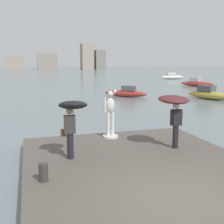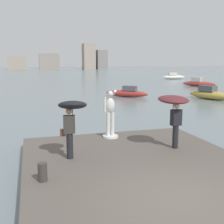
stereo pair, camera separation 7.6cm
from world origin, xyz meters
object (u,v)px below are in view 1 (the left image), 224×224
at_px(onlooker_left, 72,113).
at_px(boat_far, 197,83).
at_px(onlooker_right, 174,105).
at_px(boat_near, 172,77).
at_px(statue_white_figure, 110,116).
at_px(boat_leftward, 209,94).
at_px(mooring_bollard, 43,172).
at_px(boat_mid, 126,93).

xyz_separation_m(onlooker_left, boat_far, (23.51, 28.56, -1.47)).
xyz_separation_m(onlooker_right, boat_near, (25.01, 46.04, -1.49)).
bearing_deg(boat_near, boat_far, -106.85).
distance_m(statue_white_figure, boat_leftward, 18.73).
relative_size(boat_far, boat_leftward, 0.96).
xyz_separation_m(boat_near, boat_far, (-5.32, -17.55, -0.07)).
distance_m(boat_far, boat_leftward, 15.76).
bearing_deg(boat_far, onlooker_right, -124.66).
xyz_separation_m(mooring_bollard, boat_far, (24.58, 30.22, -0.18)).
height_order(statue_white_figure, onlooker_right, statue_white_figure).
relative_size(statue_white_figure, mooring_bollard, 4.04).
bearing_deg(onlooker_left, boat_leftward, 43.02).
xyz_separation_m(onlooker_right, boat_mid, (4.77, 18.81, -1.60)).
height_order(statue_white_figure, boat_leftward, statue_white_figure).
xyz_separation_m(mooring_bollard, boat_mid, (9.65, 20.55, -0.22)).
xyz_separation_m(mooring_bollard, boat_leftward, (16.91, 16.45, -0.15)).
relative_size(boat_near, boat_mid, 1.24).
bearing_deg(boat_near, statue_white_figure, -121.46).
height_order(onlooker_left, onlooker_right, onlooker_left).
bearing_deg(boat_far, statue_white_figure, -129.28).
height_order(statue_white_figure, boat_mid, statue_white_figure).
height_order(boat_far, boat_leftward, boat_far).
bearing_deg(statue_white_figure, mooring_bollard, -127.99).
xyz_separation_m(statue_white_figure, boat_mid, (6.60, 16.65, -0.91)).
bearing_deg(onlooker_right, mooring_bollard, -160.42).
height_order(boat_near, boat_leftward, boat_near).
xyz_separation_m(onlooker_left, boat_leftward, (15.84, 14.79, -1.45)).
height_order(onlooker_right, boat_mid, onlooker_right).
distance_m(onlooker_right, mooring_bollard, 5.36).
bearing_deg(boat_leftward, onlooker_right, -129.26).
bearing_deg(boat_mid, statue_white_figure, -111.63).
height_order(statue_white_figure, onlooker_left, statue_white_figure).
xyz_separation_m(statue_white_figure, boat_near, (26.85, 43.88, -0.80)).
height_order(onlooker_left, boat_near, onlooker_left).
bearing_deg(onlooker_right, boat_mid, 75.78).
height_order(mooring_bollard, boat_mid, boat_mid).
relative_size(boat_mid, boat_far, 0.85).
bearing_deg(boat_mid, boat_far, 32.94).
bearing_deg(boat_mid, onlooker_left, -114.44).
bearing_deg(onlooker_left, mooring_bollard, -122.62).
xyz_separation_m(onlooker_left, onlooker_right, (3.81, 0.07, 0.09)).
relative_size(onlooker_left, mooring_bollard, 4.02).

